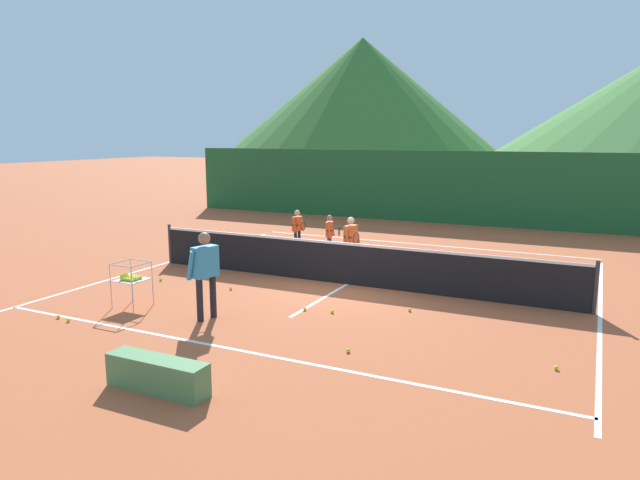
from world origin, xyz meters
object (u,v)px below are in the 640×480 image
Objects in this scene: ball_cart at (131,278)px; tennis_ball_9 at (211,277)px; tennis_ball_0 at (305,309)px; tennis_ball_4 at (161,279)px; tennis_net at (347,263)px; tennis_ball_1 at (332,311)px; student_0 at (298,226)px; courtside_bench at (157,375)px; tennis_ball_2 at (556,368)px; tennis_ball_6 at (348,350)px; tennis_ball_5 at (58,317)px; student_2 at (351,238)px; student_1 at (330,232)px; tennis_ball_7 at (410,310)px; tennis_ball_3 at (231,288)px; tennis_ball_8 at (68,320)px; instructor at (205,267)px.

ball_cart reaches higher than tennis_ball_9.
tennis_ball_0 is 1.00× the size of tennis_ball_4.
tennis_ball_9 is at bearing -163.09° from tennis_net.
tennis_ball_1 is (3.78, 1.35, -0.55)m from ball_cart.
student_0 is 17.83× the size of tennis_ball_4.
student_0 is 4.79m from tennis_ball_4.
tennis_ball_1 is at bearing 80.74° from courtside_bench.
tennis_ball_9 is 6.13m from courtside_bench.
tennis_ball_0 and tennis_ball_9 have the same top height.
courtside_bench is (-0.11, -4.05, 0.20)m from tennis_ball_0.
tennis_net reaches higher than tennis_ball_2.
ball_cart is at bearing -177.81° from tennis_ball_2.
tennis_ball_6 is 5.62m from tennis_ball_9.
tennis_ball_5 is 4.13m from courtside_bench.
student_2 is 0.90× the size of courtside_bench.
tennis_ball_4 is (-1.21, -4.59, -0.70)m from student_0.
tennis_net is at bearing -57.52° from student_1.
tennis_ball_2 and tennis_ball_7 have the same top height.
student_2 reaches higher than tennis_ball_3.
tennis_ball_5 is at bearing -170.15° from tennis_ball_2.
student_1 reaches higher than ball_cart.
student_2 is 19.79× the size of tennis_ball_8.
student_1 is 17.58× the size of tennis_ball_0.
student_0 is 7.72m from tennis_ball_5.
courtside_bench reaches higher than tennis_ball_2.
tennis_ball_4 is at bearing 99.82° from tennis_ball_8.
courtside_bench is at bearing -60.16° from tennis_ball_9.
tennis_ball_7 is (5.09, 2.11, -0.55)m from ball_cart.
instructor reaches higher than courtside_bench.
student_2 is at bearing 98.81° from tennis_ball_0.
student_1 is 17.58× the size of tennis_ball_8.
tennis_ball_9 is (-7.80, 2.23, 0.00)m from tennis_ball_2.
instructor is 6.01m from student_1.
tennis_ball_5 is (-0.70, -1.19, -0.55)m from ball_cart.
instructor is at bearing 0.21° from ball_cart.
tennis_ball_2 is at bearing -42.18° from student_1.
instructor is 2.56m from tennis_ball_1.
tennis_ball_3 is at bearing 112.23° from instructor.
tennis_ball_6 is at bearing -66.48° from tennis_net.
tennis_ball_8 is at bearing -148.38° from tennis_ball_7.
student_1 is (1.25, -0.43, -0.01)m from student_0.
tennis_net is at bearing 105.88° from tennis_ball_1.
student_1 is 5.06m from tennis_ball_0.
tennis_ball_4 is at bearing 171.99° from tennis_ball_0.
tennis_ball_9 is (0.76, 3.72, 0.00)m from tennis_ball_5.
tennis_ball_0 is 4.38m from tennis_ball_8.
tennis_net is 7.70× the size of student_2.
student_1 is 0.89× the size of student_2.
tennis_ball_8 is at bearing -126.81° from tennis_net.
tennis_ball_7 is at bearing 67.92° from courtside_bench.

